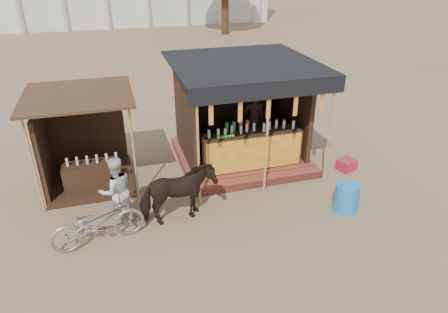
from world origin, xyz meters
TOP-DOWN VIEW (x-y plane):
  - ground at (0.00, 0.00)m, footprint 120.00×120.00m
  - main_stall at (1.02, 3.36)m, footprint 3.60×3.61m
  - secondary_stall at (-3.17, 3.24)m, footprint 2.40×2.40m
  - cow at (-1.19, 0.99)m, footprint 1.67×0.95m
  - motorbike at (-2.84, 0.71)m, footprint 1.92×0.98m
  - bystander at (-2.42, 1.37)m, footprint 0.86×0.75m
  - blue_barrel at (2.49, 0.34)m, footprint 0.71×0.71m
  - red_crate at (3.53, 2.00)m, footprint 0.54×0.51m
  - cooler at (1.97, 2.60)m, footprint 0.67×0.49m

SIDE VIEW (x-z plane):
  - ground at x=0.00m, z-range 0.00..0.00m
  - red_crate at x=3.53m, z-range 0.00..0.29m
  - cooler at x=1.97m, z-range 0.00..0.46m
  - blue_barrel at x=2.49m, z-range 0.00..0.65m
  - motorbike at x=-2.84m, z-range 0.00..0.96m
  - cow at x=-1.19m, z-range 0.00..1.34m
  - bystander at x=-2.42m, z-range 0.00..1.51m
  - secondary_stall at x=-3.17m, z-range -0.34..2.04m
  - main_stall at x=1.02m, z-range -0.37..2.41m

